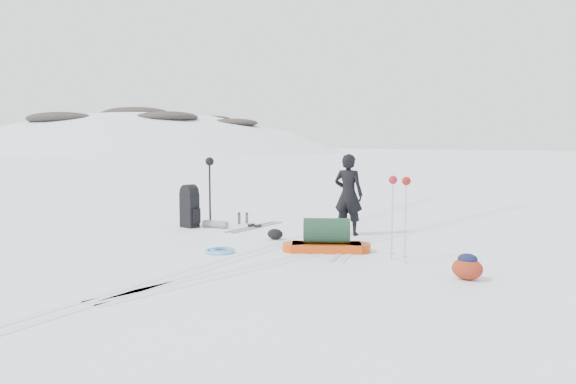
% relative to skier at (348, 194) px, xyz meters
% --- Properties ---
extents(ground, '(200.00, 200.00, 0.00)m').
position_rel_skier_xyz_m(ground, '(-0.56, -1.18, -0.84)').
color(ground, white).
rests_on(ground, ground).
extents(ski_tracks, '(3.38, 17.97, 0.01)m').
position_rel_skier_xyz_m(ski_tracks, '(0.06, -0.31, -0.83)').
color(ski_tracks, silver).
rests_on(ski_tracks, ground).
extents(skier, '(0.66, 0.48, 1.67)m').
position_rel_skier_xyz_m(skier, '(0.00, 0.00, 0.00)').
color(skier, black).
rests_on(skier, ground).
extents(pulk_sled, '(1.55, 1.19, 0.59)m').
position_rel_skier_xyz_m(pulk_sled, '(0.53, -1.76, -0.61)').
color(pulk_sled, '#CF410C').
rests_on(pulk_sled, ground).
extents(expedition_rucksack, '(1.03, 0.56, 0.96)m').
position_rel_skier_xyz_m(expedition_rucksack, '(-3.32, -1.12, -0.39)').
color(expedition_rucksack, black).
rests_on(expedition_rucksack, ground).
extents(ski_poles_black, '(0.21, 0.19, 1.56)m').
position_rel_skier_xyz_m(ski_poles_black, '(-3.12, -0.77, 0.44)').
color(ski_poles_black, black).
rests_on(ski_poles_black, ground).
extents(ski_poles_silver, '(0.42, 0.25, 1.38)m').
position_rel_skier_xyz_m(ski_poles_silver, '(1.88, -1.75, 0.32)').
color(ski_poles_silver, '#AEB0B5').
rests_on(ski_poles_silver, ground).
extents(touring_skis_grey, '(0.35, 1.86, 0.07)m').
position_rel_skier_xyz_m(touring_skis_grey, '(-2.19, -0.33, -0.82)').
color(touring_skis_grey, gray).
rests_on(touring_skis_grey, ground).
extents(touring_skis_white, '(0.77, 1.68, 0.06)m').
position_rel_skier_xyz_m(touring_skis_white, '(0.86, -1.66, -0.82)').
color(touring_skis_white, silver).
rests_on(touring_skis_white, ground).
extents(rope_coil, '(0.59, 0.59, 0.06)m').
position_rel_skier_xyz_m(rope_coil, '(-0.95, -2.87, -0.80)').
color(rope_coil, '#62C4EE').
rests_on(rope_coil, ground).
extents(small_daypack, '(0.53, 0.47, 0.37)m').
position_rel_skier_xyz_m(small_daypack, '(3.17, -2.33, -0.66)').
color(small_daypack, maroon).
rests_on(small_daypack, ground).
extents(thermos_pair, '(0.16, 0.28, 0.27)m').
position_rel_skier_xyz_m(thermos_pair, '(-2.76, -0.05, -0.71)').
color(thermos_pair, '#515358').
rests_on(thermos_pair, ground).
extents(stuff_sack, '(0.37, 0.31, 0.21)m').
position_rel_skier_xyz_m(stuff_sack, '(-0.92, -1.29, -0.73)').
color(stuff_sack, black).
rests_on(stuff_sack, ground).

